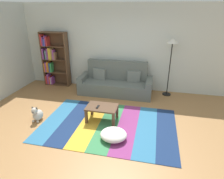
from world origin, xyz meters
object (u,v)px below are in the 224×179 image
object	(u,v)px
pouf	(114,135)
bookshelf	(53,60)
coffee_table	(102,109)
couch	(116,83)
standing_lamp	(172,48)
tv_remote	(98,107)
dog	(37,114)

from	to	relation	value
pouf	bookshelf	bearing A→B (deg)	135.66
bookshelf	coffee_table	distance (m)	3.08
couch	bookshelf	bearing A→B (deg)	172.89
coffee_table	standing_lamp	world-z (taller)	standing_lamp
standing_lamp	tv_remote	world-z (taller)	standing_lamp
coffee_table	dog	bearing A→B (deg)	-167.65
bookshelf	coffee_table	bearing A→B (deg)	-41.02
pouf	tv_remote	world-z (taller)	tv_remote
bookshelf	standing_lamp	xyz separation A→B (m)	(3.86, -0.06, 0.56)
dog	tv_remote	world-z (taller)	tv_remote
dog	standing_lamp	size ratio (longest dim) A/B	0.23
couch	coffee_table	distance (m)	1.71
dog	tv_remote	xyz separation A→B (m)	(1.45, 0.28, 0.23)
standing_lamp	tv_remote	size ratio (longest dim) A/B	11.66
coffee_table	pouf	distance (m)	0.82
couch	bookshelf	size ratio (longest dim) A/B	1.24
couch	dog	distance (m)	2.55
couch	tv_remote	size ratio (longest dim) A/B	15.07
bookshelf	tv_remote	size ratio (longest dim) A/B	12.12
coffee_table	pouf	xyz separation A→B (m)	(0.43, -0.67, -0.20)
coffee_table	dog	world-z (taller)	dog
dog	coffee_table	bearing A→B (deg)	12.35
bookshelf	pouf	world-z (taller)	bookshelf
bookshelf	dog	size ratio (longest dim) A/B	4.57
pouf	dog	xyz separation A→B (m)	(-1.97, 0.33, 0.05)
standing_lamp	tv_remote	bearing A→B (deg)	-129.99
couch	standing_lamp	bearing A→B (deg)	8.00
standing_lamp	pouf	bearing A→B (deg)	-113.87
couch	tv_remote	bearing A→B (deg)	-92.14
dog	standing_lamp	world-z (taller)	standing_lamp
couch	tv_remote	world-z (taller)	couch
pouf	tv_remote	bearing A→B (deg)	130.24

